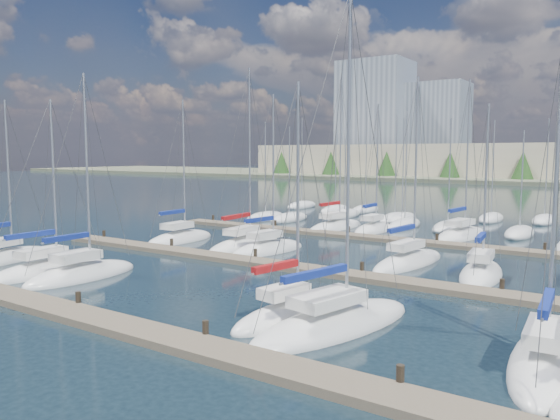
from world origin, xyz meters
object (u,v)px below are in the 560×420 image
Objects in this scene: sailboat_e at (334,324)px; sailboat_i at (245,244)px; sailboat_l at (481,274)px; sailboat_c at (82,274)px; sailboat_p at (461,235)px; sailboat_d at (289,316)px; sailboat_n at (336,226)px; sailboat_a at (4,259)px; sailboat_o at (374,229)px; sailboat_j at (268,249)px; sailboat_k at (409,262)px; sailboat_h at (180,239)px; sailboat_f at (545,362)px; sailboat_b at (48,270)px.

sailboat_i is at bearing 151.05° from sailboat_e.
sailboat_c is at bearing -152.58° from sailboat_l.
sailboat_d is (0.54, -28.63, 0.01)m from sailboat_p.
sailboat_d is (12.39, -27.35, -0.00)m from sailboat_n.
sailboat_a is 0.92× the size of sailboat_o.
sailboat_l is (19.64, 13.44, 0.00)m from sailboat_c.
sailboat_a reaches higher than sailboat_d.
sailboat_j is at bearing 70.65° from sailboat_c.
sailboat_e is 1.26× the size of sailboat_a.
sailboat_o is 15.50m from sailboat_k.
sailboat_n is 15.84m from sailboat_h.
sailboat_c is 14.04m from sailboat_i.
sailboat_f is 32.51m from sailboat_h.
sailboat_l is (22.37, 13.90, 0.00)m from sailboat_b.
sailboat_h reaches higher than sailboat_a.
sailboat_h is at bearing 63.81° from sailboat_a.
sailboat_j is at bearing -116.57° from sailboat_p.
sailboat_d reaches higher than sailboat_l.
sailboat_d is (-10.26, -0.46, 0.01)m from sailboat_f.
sailboat_c is at bearing -169.34° from sailboat_d.
sailboat_d is 23.68m from sailboat_h.
sailboat_b is 0.90× the size of sailboat_o.
sailboat_h is at bearing -176.77° from sailboat_i.
sailboat_f is at bearing -55.08° from sailboat_o.
sailboat_d is (-2.20, -0.14, 0.01)m from sailboat_e.
sailboat_k is 1.05× the size of sailboat_j.
sailboat_c is at bearing -72.56° from sailboat_h.
sailboat_e is at bearing 14.49° from sailboat_d.
sailboat_e is 1.17× the size of sailboat_h.
sailboat_p is (14.21, 28.57, 0.00)m from sailboat_c.
sailboat_e is at bearing -1.21° from sailboat_c.
sailboat_h is (-29.89, 12.79, -0.00)m from sailboat_f.
sailboat_d is at bearing -82.59° from sailboat_p.
sailboat_b is 0.91× the size of sailboat_h.
sailboat_e reaches higher than sailboat_h.
sailboat_n is 1.32× the size of sailboat_a.
sailboat_d is (14.76, -0.06, 0.01)m from sailboat_c.
sailboat_e is 13.62m from sailboat_l.
sailboat_b is 15.29m from sailboat_j.
sailboat_e is 1.18× the size of sailboat_j.
sailboat_i is 19.36m from sailboat_d.
sailboat_e reaches higher than sailboat_b.
sailboat_j is (-2.04, -14.42, -0.01)m from sailboat_o.
sailboat_a is 0.93× the size of sailboat_h.
sailboat_n reaches higher than sailboat_i.
sailboat_a is at bearing -126.39° from sailboat_j.
sailboat_n is 1.05× the size of sailboat_e.
sailboat_c is at bearing -99.95° from sailboat_j.
sailboat_k is at bearing -56.77° from sailboat_o.
sailboat_b is (-16.94, -29.03, -0.01)m from sailboat_p.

